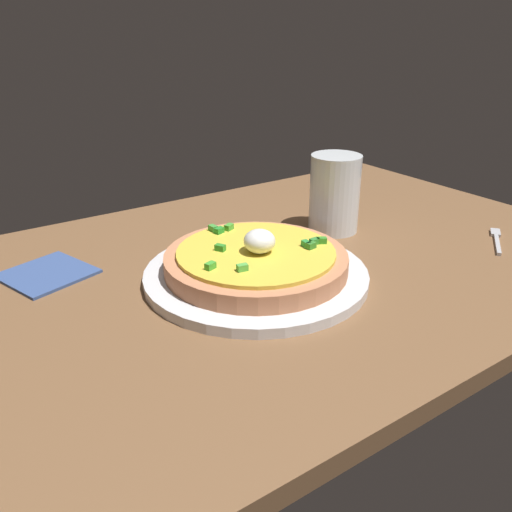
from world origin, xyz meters
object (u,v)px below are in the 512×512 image
cup_near (334,195)px  fork (496,239)px  plate (256,275)px  napkin (47,274)px  pizza (256,260)px

cup_near → fork: 25.54cm
plate → cup_near: 22.29cm
cup_near → napkin: (-42.31, 9.08, -5.61)cm
napkin → plate: bearing=-37.3°
cup_near → fork: size_ratio=1.35×
napkin → pizza: bearing=-37.3°
pizza → fork: 39.18cm
fork → napkin: (-59.83, 26.81, -0.05)cm
plate → pizza: size_ratio=1.23×
cup_near → pizza: bearing=-159.2°
cup_near → plate: bearing=-159.2°
cup_near → fork: (17.52, -17.73, -5.56)cm
fork → pizza: bearing=128.9°
plate → fork: plate is taller
plate → napkin: (-22.03, 16.76, -0.46)cm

